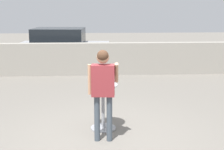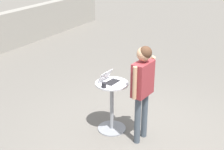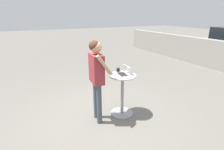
{
  "view_description": "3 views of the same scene",
  "coord_description": "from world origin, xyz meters",
  "views": [
    {
      "loc": [
        -0.14,
        -5.74,
        2.56
      ],
      "look_at": [
        0.2,
        0.28,
        1.22
      ],
      "focal_mm": 50.0,
      "sensor_mm": 36.0,
      "label": 1
    },
    {
      "loc": [
        -4.33,
        -2.1,
        3.33
      ],
      "look_at": [
        -0.15,
        0.42,
        1.22
      ],
      "focal_mm": 50.0,
      "sensor_mm": 36.0,
      "label": 2
    },
    {
      "loc": [
        3.16,
        -1.36,
        2.26
      ],
      "look_at": [
        0.06,
        0.24,
        1.03
      ],
      "focal_mm": 28.0,
      "sensor_mm": 36.0,
      "label": 3
    }
  ],
  "objects": [
    {
      "name": "ground_plane",
      "position": [
        0.0,
        0.0,
        0.0
      ],
      "size": [
        50.0,
        50.0,
        0.0
      ],
      "primitive_type": "plane",
      "color": "slate"
    },
    {
      "name": "standing_person",
      "position": [
        0.01,
        -0.09,
        1.15
      ],
      "size": [
        0.59,
        0.37,
        1.78
      ],
      "color": "#424C56",
      "rests_on": "ground_plane"
    },
    {
      "name": "cafe_table",
      "position": [
        0.03,
        0.53,
        0.53
      ],
      "size": [
        0.6,
        0.6,
        0.98
      ],
      "color": "gray",
      "rests_on": "ground_plane"
    },
    {
      "name": "coffee_mug",
      "position": [
        -0.21,
        0.54,
        1.02
      ],
      "size": [
        0.12,
        0.08,
        0.1
      ],
      "color": "#232328",
      "rests_on": "cafe_table"
    },
    {
      "name": "laptop",
      "position": [
        0.03,
        0.57,
        1.02
      ],
      "size": [
        0.36,
        0.35,
        0.19
      ],
      "color": "silver",
      "rests_on": "cafe_table"
    }
  ]
}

